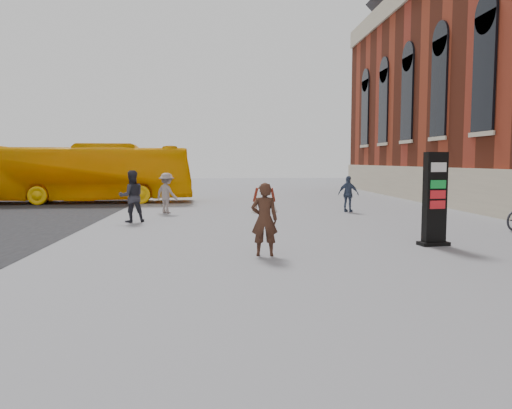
{
  "coord_description": "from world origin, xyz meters",
  "views": [
    {
      "loc": [
        -0.72,
        -10.97,
        2.1
      ],
      "look_at": [
        0.11,
        0.91,
        1.05
      ],
      "focal_mm": 35.0,
      "sensor_mm": 36.0,
      "label": 1
    }
  ],
  "objects": [
    {
      "name": "pedestrian_c",
      "position": [
        4.51,
        9.18,
        0.74
      ],
      "size": [
        0.92,
        0.8,
        1.48
      ],
      "primitive_type": "imported",
      "rotation": [
        0.0,
        0.0,
        2.53
      ],
      "color": "#3B4964",
      "rests_on": "ground"
    },
    {
      "name": "pedestrian_a",
      "position": [
        -3.79,
        6.31,
        0.89
      ],
      "size": [
        1.05,
        0.94,
        1.78
      ],
      "primitive_type": "imported",
      "rotation": [
        0.0,
        0.0,
        3.5
      ],
      "color": "#2C2C34",
      "rests_on": "ground"
    },
    {
      "name": "bus",
      "position": [
        -7.5,
        14.65,
        1.48
      ],
      "size": [
        10.74,
        3.15,
        2.95
      ],
      "primitive_type": "imported",
      "rotation": [
        0.0,
        0.0,
        1.63
      ],
      "color": "#FEB403",
      "rests_on": "road"
    },
    {
      "name": "woman",
      "position": [
        0.22,
        -0.08,
        0.83
      ],
      "size": [
        0.64,
        0.59,
        1.62
      ],
      "rotation": [
        0.0,
        0.0,
        3.07
      ],
      "color": "#3B2217",
      "rests_on": "ground"
    },
    {
      "name": "pedestrian_b",
      "position": [
        -2.91,
        9.18,
        0.81
      ],
      "size": [
        1.19,
        1.13,
        1.62
      ],
      "primitive_type": "imported",
      "rotation": [
        0.0,
        0.0,
        2.46
      ],
      "color": "gray",
      "rests_on": "ground"
    },
    {
      "name": "info_pylon",
      "position": [
        4.55,
        0.98,
        1.16
      ],
      "size": [
        0.79,
        0.49,
        2.32
      ],
      "rotation": [
        0.0,
        0.0,
        0.17
      ],
      "color": "black",
      "rests_on": "ground"
    },
    {
      "name": "ground",
      "position": [
        0.0,
        0.0,
        0.0
      ],
      "size": [
        100.0,
        100.0,
        0.0
      ],
      "primitive_type": "plane",
      "color": "#9E9EA3"
    }
  ]
}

